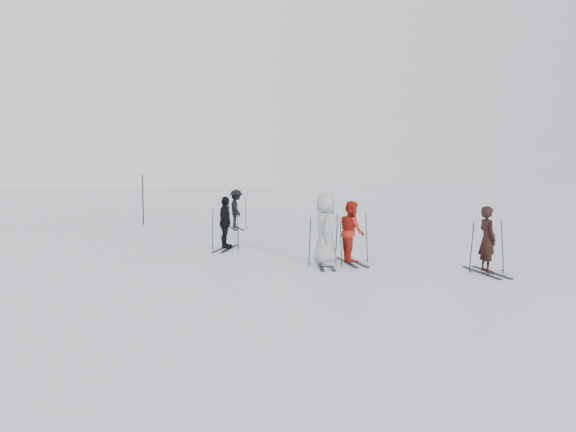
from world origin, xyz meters
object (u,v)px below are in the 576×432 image
(skier_near_dark, at_px, (487,240))
(skier_uphill_left, at_px, (225,223))
(skier_uphill_far, at_px, (236,209))
(skier_grey, at_px, (325,230))
(skier_red, at_px, (352,232))
(piste_marker, at_px, (143,200))

(skier_near_dark, relative_size, skier_uphill_left, 0.98)
(skier_uphill_left, height_order, skier_uphill_far, skier_uphill_far)
(skier_grey, relative_size, skier_uphill_left, 1.14)
(skier_near_dark, relative_size, skier_red, 0.97)
(skier_red, relative_size, skier_uphill_far, 1.00)
(skier_uphill_left, relative_size, skier_uphill_far, 0.99)
(skier_near_dark, distance_m, piste_marker, 15.68)
(skier_grey, bearing_deg, piste_marker, 33.23)
(skier_grey, distance_m, skier_uphill_far, 9.31)
(skier_grey, relative_size, piste_marker, 0.81)
(skier_uphill_left, bearing_deg, piste_marker, 40.24)
(skier_uphill_far, bearing_deg, skier_grey, -176.99)
(piste_marker, bearing_deg, skier_uphill_left, -77.74)
(skier_uphill_left, height_order, piste_marker, piste_marker)
(skier_near_dark, bearing_deg, piste_marker, 33.82)
(skier_red, bearing_deg, skier_near_dark, -127.79)
(skier_near_dark, distance_m, skier_red, 3.27)
(skier_red, bearing_deg, skier_grey, 113.12)
(skier_red, height_order, skier_uphill_far, skier_uphill_far)
(skier_grey, distance_m, piste_marker, 12.61)
(skier_red, bearing_deg, skier_uphill_far, 12.72)
(skier_near_dark, relative_size, skier_uphill_far, 0.97)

